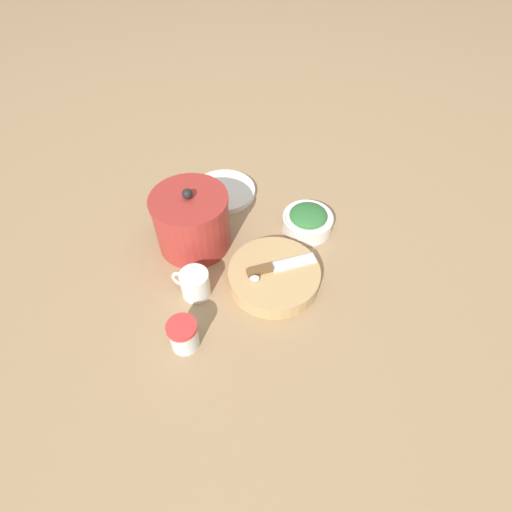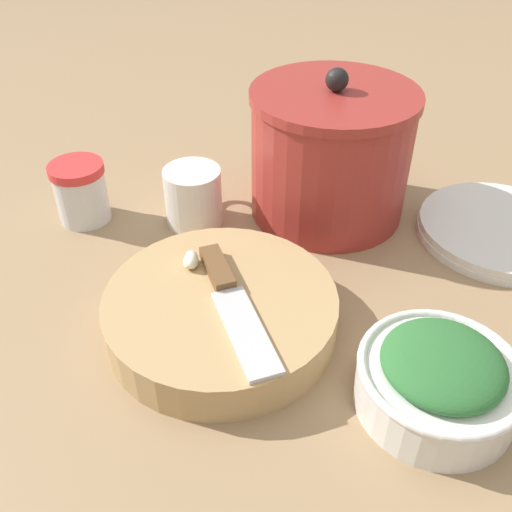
% 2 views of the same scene
% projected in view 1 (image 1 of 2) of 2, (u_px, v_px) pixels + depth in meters
% --- Properties ---
extents(ground_plane, '(5.00, 5.00, 0.00)m').
position_uv_depth(ground_plane, '(257.00, 268.00, 1.11)').
color(ground_plane, '#997A56').
extents(cutting_board, '(0.24, 0.24, 0.05)m').
position_uv_depth(cutting_board, '(274.00, 276.00, 1.06)').
color(cutting_board, tan).
rests_on(cutting_board, ground_plane).
extents(chef_knife, '(0.10, 0.19, 0.01)m').
position_uv_depth(chef_knife, '(277.00, 266.00, 1.04)').
color(chef_knife, brown).
rests_on(chef_knife, cutting_board).
extents(garlic_cloves, '(0.05, 0.04, 0.02)m').
position_uv_depth(garlic_cloves, '(256.00, 277.00, 1.02)').
color(garlic_cloves, '#EFE7CE').
rests_on(garlic_cloves, cutting_board).
extents(herb_bowl, '(0.15, 0.15, 0.07)m').
position_uv_depth(herb_bowl, '(308.00, 220.00, 1.18)').
color(herb_bowl, silver).
rests_on(herb_bowl, ground_plane).
extents(spice_jar, '(0.07, 0.07, 0.08)m').
position_uv_depth(spice_jar, '(184.00, 335.00, 0.92)').
color(spice_jar, silver).
rests_on(spice_jar, ground_plane).
extents(coffee_mug, '(0.07, 0.10, 0.08)m').
position_uv_depth(coffee_mug, '(194.00, 284.00, 1.02)').
color(coffee_mug, silver).
rests_on(coffee_mug, ground_plane).
extents(plate_stack, '(0.21, 0.21, 0.02)m').
position_uv_depth(plate_stack, '(224.00, 191.00, 1.30)').
color(plate_stack, silver).
rests_on(plate_stack, ground_plane).
extents(stock_pot, '(0.21, 0.21, 0.20)m').
position_uv_depth(stock_pot, '(192.00, 221.00, 1.10)').
color(stock_pot, '#9E2D28').
rests_on(stock_pot, ground_plane).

